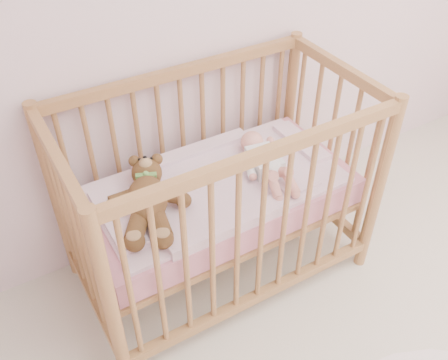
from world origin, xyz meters
TOP-DOWN VIEW (x-y plane):
  - crib at (-0.45, 1.60)m, footprint 1.36×0.76m
  - mattress at (-0.45, 1.60)m, footprint 1.22×0.62m
  - blanket at (-0.45, 1.60)m, footprint 1.10×0.58m
  - baby at (-0.22, 1.58)m, footprint 0.31×0.52m
  - teddy_bear at (-0.80, 1.58)m, footprint 0.55×0.64m

SIDE VIEW (x-z plane):
  - mattress at x=-0.45m, z-range 0.42..0.55m
  - crib at x=-0.45m, z-range 0.00..1.00m
  - blanket at x=-0.45m, z-range 0.53..0.59m
  - baby at x=-0.22m, z-range 0.58..0.69m
  - teddy_bear at x=-0.80m, z-range 0.57..0.72m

